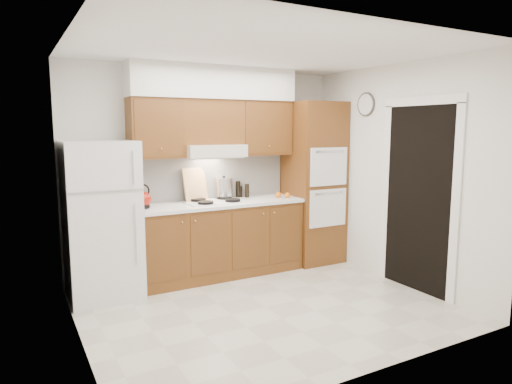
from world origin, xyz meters
TOP-DOWN VIEW (x-y plane):
  - floor at (0.00, 0.00)m, footprint 3.60×3.60m
  - ceiling at (0.00, 0.00)m, footprint 3.60×3.60m
  - wall_back at (0.00, 1.50)m, footprint 3.60×0.02m
  - wall_left at (-1.80, 0.00)m, footprint 0.02×3.00m
  - wall_right at (1.80, 0.00)m, footprint 0.02×3.00m
  - fridge at (-1.41, 1.14)m, footprint 0.75×0.72m
  - base_cabinets at (0.02, 1.20)m, footprint 2.11×0.60m
  - countertop at (0.03, 1.19)m, footprint 2.13×0.62m
  - backsplash at (0.02, 1.49)m, footprint 2.11×0.03m
  - oven_cabinet at (1.44, 1.18)m, footprint 0.70×0.65m
  - upper_cab_left at (-0.71, 1.33)m, footprint 0.63×0.33m
  - upper_cab_right at (0.72, 1.33)m, footprint 0.73×0.33m
  - range_hood at (-0.02, 1.27)m, footprint 0.75×0.45m
  - upper_cab_over_hood at (-0.02, 1.33)m, footprint 0.75×0.33m
  - soffit at (0.03, 1.32)m, footprint 2.13×0.36m
  - cooktop at (-0.02, 1.21)m, footprint 0.74×0.50m
  - doorway at (1.79, -0.35)m, footprint 0.02×0.90m
  - wall_clock at (1.79, 0.55)m, footprint 0.02×0.30m
  - kettle at (-0.93, 1.19)m, footprint 0.19×0.19m
  - cutting_board at (-0.21, 1.40)m, footprint 0.35×0.20m
  - stock_pot at (0.18, 1.39)m, footprint 0.30×0.30m
  - condiment_a at (0.41, 1.45)m, footprint 0.08×0.08m
  - condiment_b at (0.50, 1.36)m, footprint 0.06×0.06m
  - condiment_c at (0.45, 1.45)m, footprint 0.06×0.06m
  - orange_near at (0.95, 1.07)m, footprint 0.09×0.09m
  - orange_far at (0.86, 1.15)m, footprint 0.09×0.09m

SIDE VIEW (x-z plane):
  - floor at x=0.00m, z-range 0.00..0.00m
  - base_cabinets at x=0.02m, z-range 0.00..0.90m
  - fridge at x=-1.41m, z-range 0.00..1.72m
  - countertop at x=0.03m, z-range 0.90..0.94m
  - cooktop at x=-0.02m, z-range 0.94..0.95m
  - orange_near at x=0.95m, z-range 0.94..1.01m
  - orange_far at x=0.86m, z-range 0.94..1.02m
  - condiment_c at x=0.45m, z-range 0.94..1.08m
  - condiment_b at x=0.50m, z-range 0.94..1.12m
  - kettle at x=-0.93m, z-range 0.95..1.13m
  - condiment_a at x=0.41m, z-range 0.94..1.16m
  - doorway at x=1.79m, z-range 0.00..2.10m
  - stock_pot at x=0.18m, z-range 0.97..1.21m
  - oven_cabinet at x=1.44m, z-range 0.00..2.20m
  - cutting_board at x=-0.21m, z-range 0.92..1.36m
  - backsplash at x=0.02m, z-range 0.94..1.50m
  - wall_back at x=0.00m, z-range 0.00..2.60m
  - wall_left at x=-1.80m, z-range 0.00..2.60m
  - wall_right at x=1.80m, z-range 0.00..2.60m
  - range_hood at x=-0.02m, z-range 1.50..1.65m
  - upper_cab_left at x=-0.71m, z-range 1.50..2.20m
  - upper_cab_right at x=0.72m, z-range 1.50..2.20m
  - upper_cab_over_hood at x=-0.02m, z-range 1.65..2.20m
  - wall_clock at x=1.79m, z-range 2.00..2.30m
  - soffit at x=0.03m, z-range 2.20..2.60m
  - ceiling at x=0.00m, z-range 2.60..2.60m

